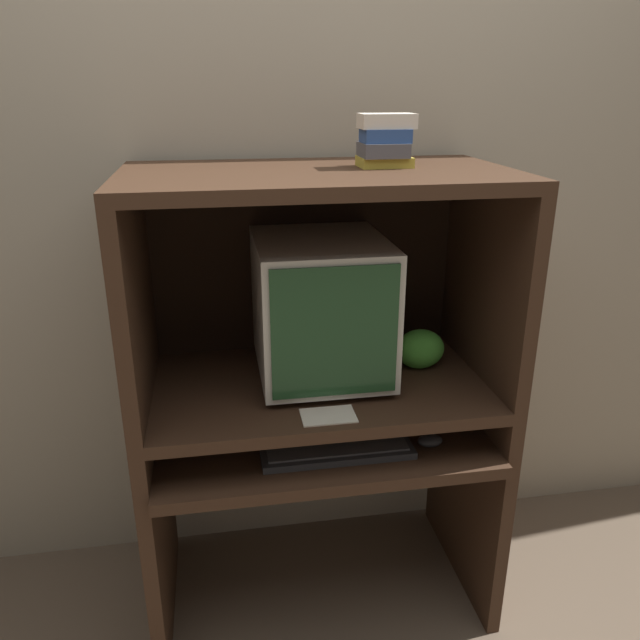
{
  "coord_description": "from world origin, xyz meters",
  "views": [
    {
      "loc": [
        -0.28,
        -1.36,
        1.6
      ],
      "look_at": [
        0.0,
        0.29,
        0.97
      ],
      "focal_mm": 35.0,
      "sensor_mm": 36.0,
      "label": 1
    }
  ],
  "objects_px": {
    "mouse": "(430,441)",
    "snack_bag": "(420,349)",
    "keyboard": "(336,447)",
    "book_stack": "(385,142)",
    "crt_monitor": "(321,307)"
  },
  "relations": [
    {
      "from": "mouse",
      "to": "snack_bag",
      "type": "height_order",
      "value": "snack_bag"
    },
    {
      "from": "crt_monitor",
      "to": "book_stack",
      "type": "height_order",
      "value": "book_stack"
    },
    {
      "from": "keyboard",
      "to": "snack_bag",
      "type": "xyz_separation_m",
      "value": [
        0.3,
        0.19,
        0.2
      ]
    },
    {
      "from": "keyboard",
      "to": "snack_bag",
      "type": "relative_size",
      "value": 2.86
    },
    {
      "from": "crt_monitor",
      "to": "keyboard",
      "type": "distance_m",
      "value": 0.41
    },
    {
      "from": "book_stack",
      "to": "keyboard",
      "type": "bearing_deg",
      "value": -131.39
    },
    {
      "from": "mouse",
      "to": "snack_bag",
      "type": "bearing_deg",
      "value": 82.13
    },
    {
      "from": "crt_monitor",
      "to": "keyboard",
      "type": "bearing_deg",
      "value": -87.51
    },
    {
      "from": "keyboard",
      "to": "book_stack",
      "type": "distance_m",
      "value": 0.86
    },
    {
      "from": "keyboard",
      "to": "book_stack",
      "type": "xyz_separation_m",
      "value": [
        0.16,
        0.18,
        0.82
      ]
    },
    {
      "from": "crt_monitor",
      "to": "snack_bag",
      "type": "relative_size",
      "value": 2.94
    },
    {
      "from": "crt_monitor",
      "to": "keyboard",
      "type": "xyz_separation_m",
      "value": [
        0.01,
        -0.2,
        -0.35
      ]
    },
    {
      "from": "crt_monitor",
      "to": "mouse",
      "type": "xyz_separation_m",
      "value": [
        0.28,
        -0.22,
        -0.35
      ]
    },
    {
      "from": "mouse",
      "to": "snack_bag",
      "type": "relative_size",
      "value": 0.49
    },
    {
      "from": "snack_bag",
      "to": "keyboard",
      "type": "bearing_deg",
      "value": -147.21
    }
  ]
}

